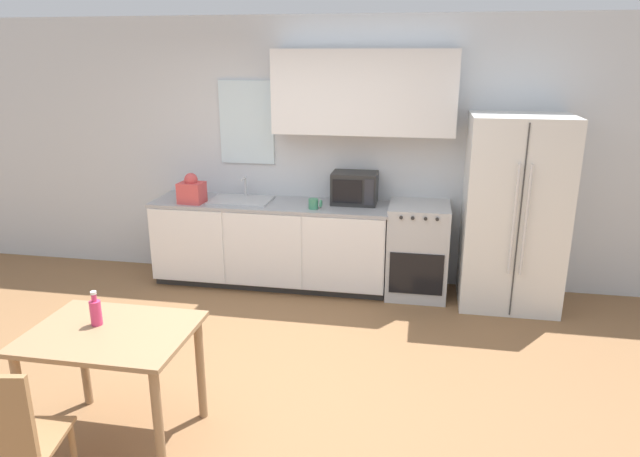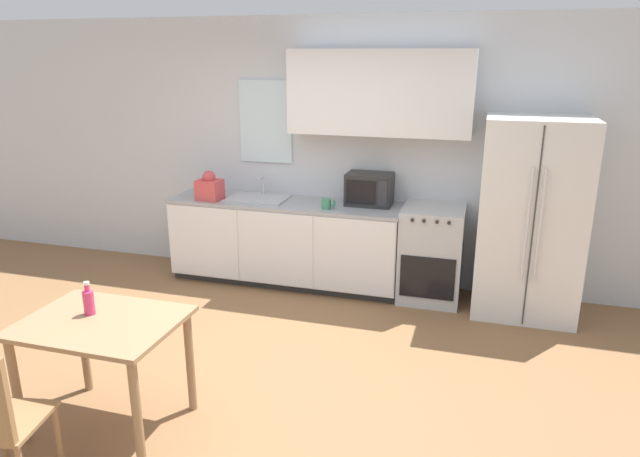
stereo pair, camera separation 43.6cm
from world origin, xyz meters
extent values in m
plane|color=olive|center=(0.00, 0.00, 0.00)|extent=(12.00, 12.00, 0.00)
cube|color=silver|center=(0.00, 2.21, 1.35)|extent=(12.00, 0.06, 2.70)
cube|color=silver|center=(-0.65, 2.17, 1.65)|extent=(0.57, 0.04, 0.85)
cube|color=white|center=(0.58, 2.02, 1.98)|extent=(1.76, 0.32, 0.80)
cube|color=#333333|center=(-0.34, 1.91, 0.04)|extent=(2.40, 0.55, 0.08)
cube|color=white|center=(-0.34, 1.88, 0.47)|extent=(2.40, 0.61, 0.77)
cube|color=white|center=(-1.14, 1.57, 0.47)|extent=(0.78, 0.01, 0.75)
cube|color=white|center=(-0.34, 1.57, 0.47)|extent=(0.78, 0.01, 0.75)
cube|color=white|center=(0.46, 1.57, 0.47)|extent=(0.78, 0.01, 0.75)
cube|color=#9EA0A5|center=(-0.34, 1.88, 0.87)|extent=(2.42, 0.64, 0.03)
cube|color=#B7BABC|center=(1.16, 1.89, 0.46)|extent=(0.59, 0.60, 0.93)
cube|color=black|center=(1.16, 1.58, 0.32)|extent=(0.51, 0.01, 0.41)
cylinder|color=#262626|center=(1.00, 1.57, 0.88)|extent=(0.03, 0.02, 0.03)
cylinder|color=#262626|center=(1.10, 1.57, 0.88)|extent=(0.03, 0.02, 0.03)
cylinder|color=#262626|center=(1.22, 1.57, 0.88)|extent=(0.03, 0.02, 0.03)
cylinder|color=#262626|center=(1.33, 1.57, 0.88)|extent=(0.03, 0.02, 0.03)
cube|color=silver|center=(2.03, 1.83, 0.91)|extent=(0.91, 0.72, 1.81)
cube|color=#3F3F3F|center=(2.03, 1.46, 0.91)|extent=(0.01, 0.01, 1.75)
cylinder|color=silver|center=(1.98, 1.44, 0.94)|extent=(0.02, 0.02, 1.00)
cylinder|color=silver|center=(2.08, 1.44, 0.94)|extent=(0.02, 0.02, 1.00)
cube|color=#B7BABC|center=(-0.65, 1.88, 0.89)|extent=(0.61, 0.42, 0.02)
cylinder|color=silver|center=(-0.65, 2.05, 1.00)|extent=(0.02, 0.02, 0.20)
cylinder|color=silver|center=(-0.65, 1.98, 1.09)|extent=(0.02, 0.14, 0.02)
cube|color=#282828|center=(0.51, 2.00, 1.04)|extent=(0.45, 0.32, 0.32)
cube|color=black|center=(0.45, 1.83, 1.04)|extent=(0.29, 0.01, 0.23)
cube|color=#2D2D33|center=(0.67, 1.83, 1.04)|extent=(0.09, 0.01, 0.26)
cylinder|color=#3F8C66|center=(0.14, 1.72, 0.93)|extent=(0.10, 0.10, 0.10)
torus|color=#3F8C66|center=(0.22, 1.72, 0.94)|extent=(0.02, 0.08, 0.08)
cube|color=#D14C4C|center=(-1.11, 1.73, 0.99)|extent=(0.26, 0.22, 0.21)
sphere|color=#D14C4C|center=(-1.11, 1.73, 1.12)|extent=(0.14, 0.14, 0.13)
cube|color=#997551|center=(-0.61, -0.77, 0.74)|extent=(0.96, 0.73, 0.03)
cylinder|color=#997551|center=(-1.03, -1.07, 0.36)|extent=(0.06, 0.06, 0.72)
cylinder|color=#997551|center=(-0.19, -1.07, 0.36)|extent=(0.06, 0.06, 0.72)
cylinder|color=#997551|center=(-1.03, -0.46, 0.36)|extent=(0.06, 0.06, 0.72)
cylinder|color=#997551|center=(-0.19, -0.46, 0.36)|extent=(0.06, 0.06, 0.72)
cube|color=#997047|center=(-0.77, -1.41, 0.44)|extent=(0.47, 0.47, 0.02)
cylinder|color=#997047|center=(-0.96, -1.28, 0.21)|extent=(0.03, 0.03, 0.43)
cylinder|color=#997047|center=(-0.63, -1.22, 0.21)|extent=(0.03, 0.03, 0.43)
cylinder|color=#DB386B|center=(-0.73, -0.71, 0.83)|extent=(0.07, 0.07, 0.15)
cylinder|color=#DB386B|center=(-0.73, -0.71, 0.93)|extent=(0.03, 0.03, 0.05)
cylinder|color=white|center=(-0.73, -0.71, 0.96)|extent=(0.04, 0.04, 0.02)
camera|label=1|loc=(1.18, -3.56, 2.33)|focal=32.00mm
camera|label=2|loc=(1.60, -3.46, 2.33)|focal=32.00mm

